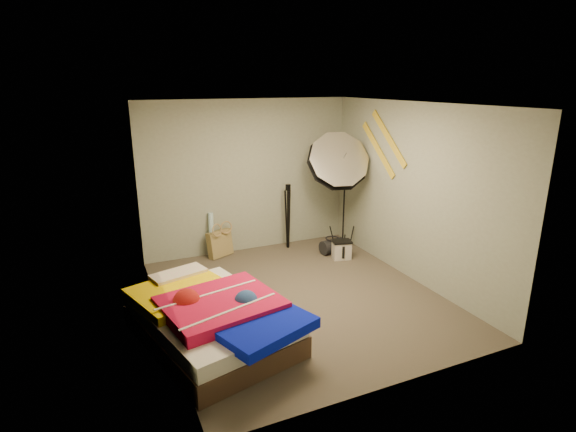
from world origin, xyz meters
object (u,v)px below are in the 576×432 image
camera_case (342,250)px  bed (212,318)px  tote_bag (220,244)px  duffel_bag (332,246)px  camera_tripod (288,212)px  photo_umbrella (337,163)px  wrapping_roll (211,235)px

camera_case → bed: (-2.53, -1.50, 0.13)m
tote_bag → bed: (-0.77, -2.42, 0.06)m
duffel_bag → camera_case: bearing=-94.7°
camera_case → duffel_bag: bearing=107.4°
bed → camera_case: bearing=30.8°
tote_bag → bed: 2.54m
camera_case → camera_tripod: size_ratio=0.25×
photo_umbrella → camera_case: bearing=-100.7°
tote_bag → bed: bearing=-131.5°
camera_case → bed: size_ratio=0.13×
tote_bag → duffel_bag: (1.75, -0.64, -0.10)m
duffel_bag → photo_umbrella: bearing=27.4°
photo_umbrella → camera_tripod: (-0.65, 0.48, -0.87)m
tote_bag → photo_umbrella: 2.31m
bed → tote_bag: bearing=72.4°
wrapping_roll → camera_case: wrapping_roll is taller
tote_bag → photo_umbrella: (1.82, -0.58, 1.30)m
camera_tripod → duffel_bag: bearing=-43.7°
wrapping_roll → camera_tripod: camera_tripod is taller
camera_case → camera_tripod: 1.12m
camera_case → duffel_bag: 0.28m
tote_bag → camera_case: (1.76, -0.91, -0.07)m
tote_bag → bed: bed is taller
wrapping_roll → camera_tripod: 1.34m
tote_bag → photo_umbrella: bearing=-41.6°
wrapping_roll → camera_tripod: bearing=-5.7°
duffel_bag → camera_tripod: bearing=128.2°
bed → photo_umbrella: bearing=35.3°
camera_case → wrapping_roll: bearing=167.3°
tote_bag → wrapping_roll: (-0.12, 0.04, 0.15)m
duffel_bag → photo_umbrella: photo_umbrella is taller
tote_bag → camera_tripod: (1.18, -0.10, 0.43)m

